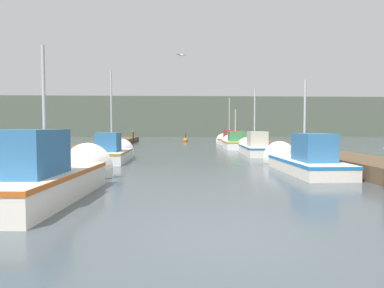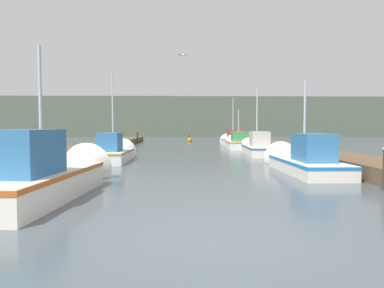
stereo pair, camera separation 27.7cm
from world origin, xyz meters
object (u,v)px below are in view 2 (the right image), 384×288
(fishing_boat_3, at_px, (256,147))
(seagull_lead, at_px, (183,55))
(fishing_boat_0, at_px, (48,174))
(mooring_piling_2, at_px, (137,137))
(mooring_piling_0, at_px, (117,143))
(mooring_piling_1, at_px, (44,160))
(fishing_boat_1, at_px, (300,160))
(fishing_boat_4, at_px, (238,143))
(channel_buoy, at_px, (190,140))
(fishing_boat_5, at_px, (232,140))
(fishing_boat_2, at_px, (114,152))

(fishing_boat_3, bearing_deg, seagull_lead, -142.13)
(fishing_boat_0, relative_size, mooring_piling_2, 4.60)
(mooring_piling_0, xyz_separation_m, mooring_piling_1, (-0.30, -12.18, -0.03))
(mooring_piling_0, distance_m, seagull_lead, 9.28)
(fishing_boat_1, bearing_deg, fishing_boat_4, 91.54)
(channel_buoy, bearing_deg, fishing_boat_0, -97.98)
(fishing_boat_5, distance_m, channel_buoy, 7.81)
(fishing_boat_5, relative_size, channel_buoy, 4.68)
(mooring_piling_1, bearing_deg, channel_buoy, 77.66)
(mooring_piling_0, bearing_deg, fishing_boat_0, -85.46)
(fishing_boat_0, bearing_deg, fishing_boat_4, 70.77)
(mooring_piling_1, bearing_deg, fishing_boat_1, 5.49)
(mooring_piling_2, bearing_deg, mooring_piling_0, -89.73)
(mooring_piling_1, distance_m, channel_buoy, 26.87)
(mooring_piling_1, relative_size, mooring_piling_2, 0.80)
(fishing_boat_5, xyz_separation_m, seagull_lead, (-4.62, -13.62, 5.01))
(fishing_boat_2, relative_size, mooring_piling_1, 4.90)
(fishing_boat_2, bearing_deg, channel_buoy, 79.04)
(mooring_piling_0, bearing_deg, fishing_boat_3, -18.95)
(fishing_boat_2, height_order, mooring_piling_2, fishing_boat_2)
(mooring_piling_2, bearing_deg, fishing_boat_0, -87.21)
(fishing_boat_0, xyz_separation_m, fishing_boat_2, (-0.06, 8.72, -0.09))
(mooring_piling_0, xyz_separation_m, channel_buoy, (5.44, 14.07, -0.37))
(fishing_boat_1, xyz_separation_m, fishing_boat_2, (-8.05, 4.18, 0.01))
(fishing_boat_0, relative_size, fishing_boat_3, 0.96)
(fishing_boat_5, xyz_separation_m, channel_buoy, (-3.85, 6.79, -0.28))
(fishing_boat_1, bearing_deg, seagull_lead, 133.18)
(fishing_boat_4, height_order, mooring_piling_1, fishing_boat_4)
(mooring_piling_1, bearing_deg, mooring_piling_0, 88.60)
(fishing_boat_2, height_order, channel_buoy, fishing_boat_2)
(fishing_boat_5, bearing_deg, fishing_boat_0, -113.41)
(fishing_boat_5, relative_size, mooring_piling_0, 4.75)
(fishing_boat_3, distance_m, fishing_boat_4, 5.06)
(fishing_boat_3, height_order, mooring_piling_0, fishing_boat_3)
(fishing_boat_2, bearing_deg, seagull_lead, 12.42)
(fishing_boat_0, bearing_deg, mooring_piling_2, 97.09)
(mooring_piling_2, bearing_deg, fishing_boat_1, -67.39)
(mooring_piling_2, height_order, seagull_lead, seagull_lead)
(seagull_lead, bearing_deg, mooring_piling_0, -79.62)
(fishing_boat_1, height_order, seagull_lead, seagull_lead)
(fishing_boat_1, xyz_separation_m, fishing_boat_4, (-0.29, 13.13, 0.04))
(fishing_boat_2, distance_m, seagull_lead, 6.16)
(fishing_boat_5, bearing_deg, mooring_piling_1, -120.45)
(fishing_boat_5, relative_size, mooring_piling_2, 3.98)
(fishing_boat_5, xyz_separation_m, mooring_piling_0, (-9.29, -7.28, 0.09))
(fishing_boat_1, relative_size, mooring_piling_2, 4.55)
(fishing_boat_1, bearing_deg, mooring_piling_0, 129.65)
(fishing_boat_5, height_order, mooring_piling_2, fishing_boat_5)
(mooring_piling_1, bearing_deg, fishing_boat_4, 56.65)
(fishing_boat_1, relative_size, fishing_boat_2, 1.16)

